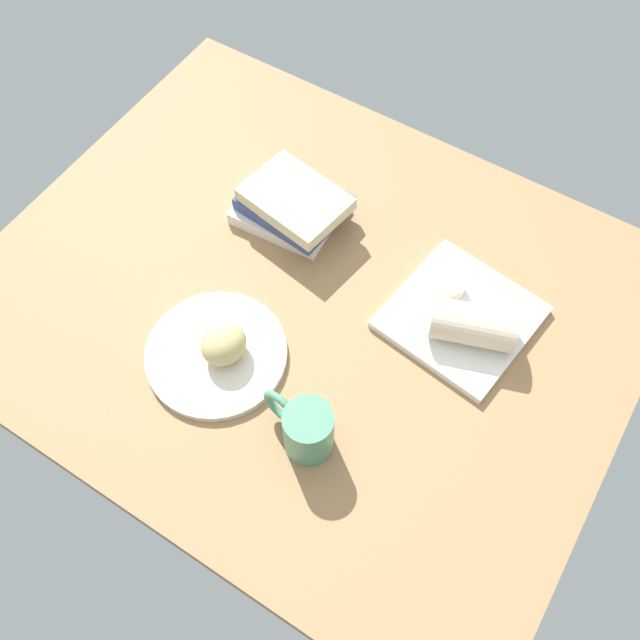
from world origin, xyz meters
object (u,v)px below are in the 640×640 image
object	(u,v)px
square_plate	(461,317)
book_stack	(293,204)
round_plate	(216,354)
sauce_cup	(453,286)
coffee_mug	(306,429)
breakfast_wrap	(473,325)
scone_pastry	(224,344)

from	to	relation	value
square_plate	book_stack	size ratio (longest dim) A/B	1.04
round_plate	sauce_cup	world-z (taller)	sauce_cup
round_plate	coffee_mug	xyz separation A→B (cm)	(20.42, -4.49, 4.41)
sauce_cup	breakfast_wrap	bearing A→B (deg)	-44.14
coffee_mug	scone_pastry	bearing A→B (deg)	164.53
sauce_cup	book_stack	size ratio (longest dim) A/B	0.21
square_plate	scone_pastry	bearing A→B (deg)	-137.54
book_stack	breakfast_wrap	bearing A→B (deg)	-8.60
round_plate	square_plate	size ratio (longest dim) A/B	1.04
sauce_cup	book_stack	bearing A→B (deg)	-179.23
square_plate	book_stack	xyz separation A→B (cm)	(-35.81, 3.06, 3.14)
round_plate	sauce_cup	distance (cm)	41.31
round_plate	square_plate	distance (cm)	41.29
scone_pastry	breakfast_wrap	size ratio (longest dim) A/B	0.57
scone_pastry	sauce_cup	xyz separation A→B (cm)	(25.71, 30.30, -1.43)
book_stack	square_plate	bearing A→B (deg)	-4.88
round_plate	scone_pastry	xyz separation A→B (cm)	(1.43, 0.77, 3.75)
round_plate	sauce_cup	bearing A→B (deg)	48.87
round_plate	breakfast_wrap	distance (cm)	41.98
sauce_cup	coffee_mug	distance (cm)	36.24
scone_pastry	sauce_cup	world-z (taller)	scone_pastry
book_stack	round_plate	bearing A→B (deg)	-80.58
round_plate	square_plate	bearing A→B (deg)	41.91
square_plate	book_stack	bearing A→B (deg)	175.12
square_plate	sauce_cup	size ratio (longest dim) A/B	4.94
coffee_mug	sauce_cup	bearing A→B (deg)	79.31
scone_pastry	book_stack	distance (cm)	30.57
coffee_mug	book_stack	bearing A→B (deg)	125.98
square_plate	coffee_mug	size ratio (longest dim) A/B	1.73
round_plate	coffee_mug	bearing A→B (deg)	-12.39
round_plate	book_stack	distance (cm)	31.22
sauce_cup	coffee_mug	bearing A→B (deg)	-100.69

